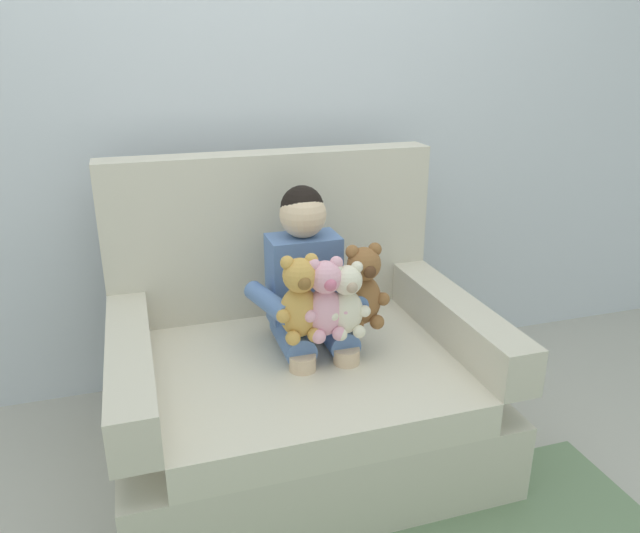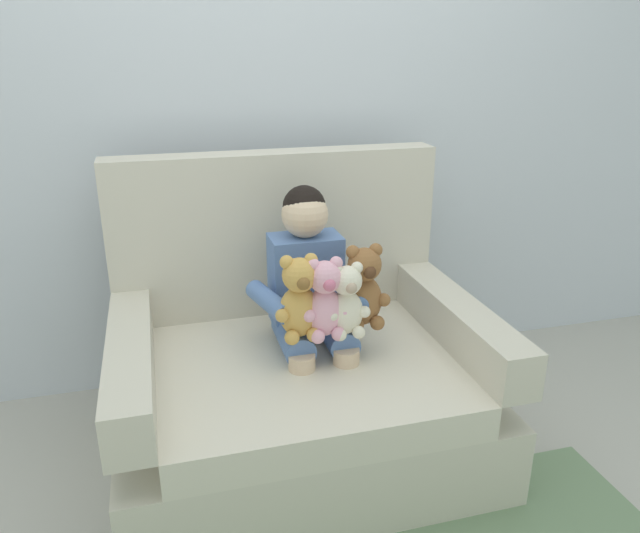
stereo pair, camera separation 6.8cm
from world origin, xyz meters
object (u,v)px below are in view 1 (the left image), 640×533
armchair (297,371)px  plush_cream (347,302)px  plush_brown (363,288)px  plush_pink (325,301)px  seated_child (309,289)px  plush_honey (300,300)px

armchair → plush_cream: (0.14, -0.16, 0.33)m
plush_brown → plush_pink: bearing=-179.1°
armchair → seated_child: size_ratio=1.59×
plush_pink → plush_brown: 0.16m
armchair → plush_brown: 0.43m
plush_honey → plush_brown: bearing=19.8°
plush_honey → armchair: bearing=93.4°
seated_child → plush_cream: (0.08, -0.19, 0.02)m
plush_pink → plush_brown: size_ratio=0.94×
plush_honey → plush_pink: size_ratio=1.05×
armchair → seated_child: 0.32m
plush_honey → plush_pink: bearing=1.5°
seated_child → plush_honey: (-0.08, -0.16, 0.04)m
seated_child → plush_honey: bearing=-109.6°
plush_pink → plush_honey: bearing=152.4°
armchair → plush_cream: size_ratio=4.97×
seated_child → plush_pink: size_ratio=2.87×
plush_brown → plush_cream: (-0.08, -0.05, -0.02)m
plush_brown → plush_cream: size_ratio=1.15×
armchair → plush_cream: bearing=-50.0°
plush_honey → plush_cream: 0.16m
armchair → plush_pink: size_ratio=4.56×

